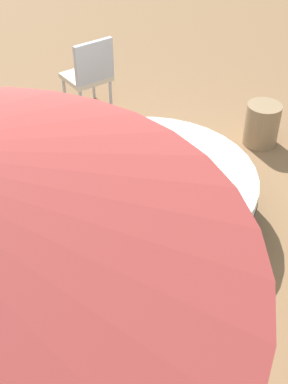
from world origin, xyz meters
name	(u,v)px	position (x,y,z in m)	size (l,w,h in m)	color
ground_plane	(144,217)	(0.00, 0.00, 0.00)	(16.00, 16.00, 0.00)	olive
round_bed	(144,196)	(0.00, 0.00, 0.26)	(2.12, 2.12, 0.52)	#595966
throw_pillow_0	(102,135)	(0.59, 0.36, 0.60)	(0.50, 0.31, 0.17)	beige
throw_pillow_1	(65,190)	(-0.29, 0.71, 0.62)	(0.51, 0.31, 0.21)	beige
patio_chair	(90,72)	(2.14, 0.44, 0.56)	(0.69, 0.70, 0.98)	#B7B7BC
side_table	(262,124)	(1.18, -1.50, 0.25)	(0.40, 0.40, 0.50)	#997A56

